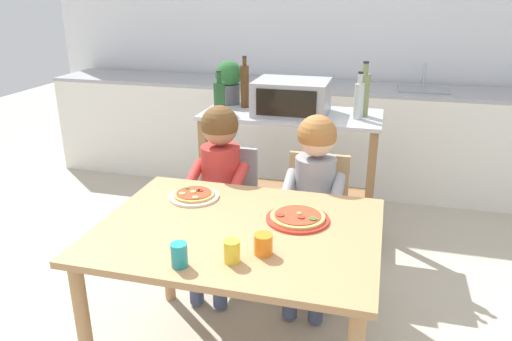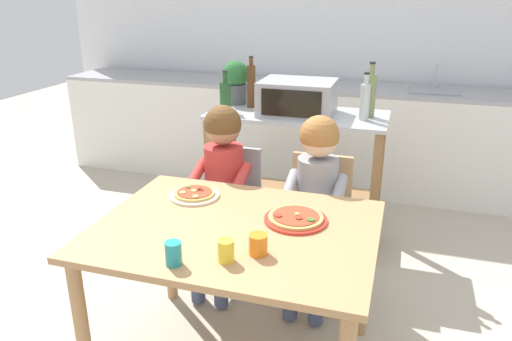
{
  "view_description": "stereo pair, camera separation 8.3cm",
  "coord_description": "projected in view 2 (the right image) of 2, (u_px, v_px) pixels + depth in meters",
  "views": [
    {
      "loc": [
        0.56,
        -1.79,
        1.7
      ],
      "look_at": [
        0.0,
        0.3,
        0.88
      ],
      "focal_mm": 34.18,
      "sensor_mm": 36.0,
      "label": 1
    },
    {
      "loc": [
        0.64,
        -1.77,
        1.7
      ],
      "look_at": [
        0.0,
        0.3,
        0.88
      ],
      "focal_mm": 34.18,
      "sensor_mm": 36.0,
      "label": 2
    }
  ],
  "objects": [
    {
      "name": "ground_plane",
      "position": [
        291.0,
        251.0,
        3.35
      ],
      "size": [
        11.17,
        11.17,
        0.0
      ],
      "primitive_type": "plane",
      "color": "#B7AD99"
    },
    {
      "name": "back_wall_tiled",
      "position": [
        339.0,
        29.0,
        4.43
      ],
      "size": [
        5.48,
        0.12,
        2.7
      ],
      "color": "silver",
      "rests_on": "ground"
    },
    {
      "name": "kitchen_counter",
      "position": [
        326.0,
        135.0,
        4.38
      ],
      "size": [
        4.93,
        0.6,
        1.11
      ],
      "color": "silver",
      "rests_on": "ground"
    },
    {
      "name": "kitchen_island_cart",
      "position": [
        296.0,
        157.0,
        3.33
      ],
      "size": [
        1.18,
        0.54,
        0.92
      ],
      "color": "#B7BABF",
      "rests_on": "ground"
    },
    {
      "name": "toaster_oven",
      "position": [
        298.0,
        97.0,
        3.16
      ],
      "size": [
        0.47,
        0.38,
        0.22
      ],
      "color": "#999BA0",
      "rests_on": "kitchen_island_cart"
    },
    {
      "name": "bottle_tall_green_wine",
      "position": [
        251.0,
        85.0,
        3.33
      ],
      "size": [
        0.06,
        0.06,
        0.35
      ],
      "color": "#4C2D14",
      "rests_on": "kitchen_island_cart"
    },
    {
      "name": "bottle_brown_beer",
      "position": [
        365.0,
        101.0,
        3.02
      ],
      "size": [
        0.06,
        0.06,
        0.3
      ],
      "color": "#ADB7B2",
      "rests_on": "kitchen_island_cart"
    },
    {
      "name": "bottle_clear_vinegar",
      "position": [
        225.0,
        96.0,
        3.23
      ],
      "size": [
        0.08,
        0.08,
        0.27
      ],
      "color": "#1E4723",
      "rests_on": "kitchen_island_cart"
    },
    {
      "name": "bottle_slim_sauce",
      "position": [
        370.0,
        94.0,
        3.08
      ],
      "size": [
        0.07,
        0.07,
        0.35
      ],
      "color": "olive",
      "rests_on": "kitchen_island_cart"
    },
    {
      "name": "potted_herb_plant",
      "position": [
        236.0,
        81.0,
        3.44
      ],
      "size": [
        0.19,
        0.19,
        0.3
      ],
      "color": "#4C4C51",
      "rests_on": "kitchen_island_cart"
    },
    {
      "name": "dining_table",
      "position": [
        236.0,
        247.0,
        2.13
      ],
      "size": [
        1.2,
        0.91,
        0.73
      ],
      "color": "#AD7F51",
      "rests_on": "ground"
    },
    {
      "name": "dining_chair_left",
      "position": [
        228.0,
        206.0,
        2.9
      ],
      "size": [
        0.36,
        0.36,
        0.81
      ],
      "color": "gray",
      "rests_on": "ground"
    },
    {
      "name": "dining_chair_right",
      "position": [
        317.0,
        217.0,
        2.76
      ],
      "size": [
        0.36,
        0.36,
        0.81
      ],
      "color": "tan",
      "rests_on": "ground"
    },
    {
      "name": "child_in_red_shirt",
      "position": [
        221.0,
        176.0,
        2.72
      ],
      "size": [
        0.32,
        0.42,
        1.08
      ],
      "color": "#424C6B",
      "rests_on": "ground"
    },
    {
      "name": "child_in_grey_shirt",
      "position": [
        315.0,
        188.0,
        2.58
      ],
      "size": [
        0.32,
        0.42,
        1.06
      ],
      "color": "#424C6B",
      "rests_on": "ground"
    },
    {
      "name": "pizza_plate_cream",
      "position": [
        195.0,
        194.0,
        2.39
      ],
      "size": [
        0.25,
        0.25,
        0.03
      ],
      "color": "beige",
      "rests_on": "dining_table"
    },
    {
      "name": "pizza_plate_red_rimmed",
      "position": [
        296.0,
        218.0,
        2.14
      ],
      "size": [
        0.28,
        0.28,
        0.03
      ],
      "color": "red",
      "rests_on": "dining_table"
    },
    {
      "name": "drinking_cup_yellow",
      "position": [
        226.0,
        251.0,
        1.82
      ],
      "size": [
        0.06,
        0.06,
        0.09
      ],
      "primitive_type": "cylinder",
      "color": "yellow",
      "rests_on": "dining_table"
    },
    {
      "name": "drinking_cup_orange",
      "position": [
        258.0,
        244.0,
        1.87
      ],
      "size": [
        0.07,
        0.07,
        0.08
      ],
      "primitive_type": "cylinder",
      "color": "orange",
      "rests_on": "dining_table"
    },
    {
      "name": "drinking_cup_teal",
      "position": [
        173.0,
        253.0,
        1.79
      ],
      "size": [
        0.06,
        0.06,
        0.09
      ],
      "primitive_type": "cylinder",
      "color": "teal",
      "rests_on": "dining_table"
    }
  ]
}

